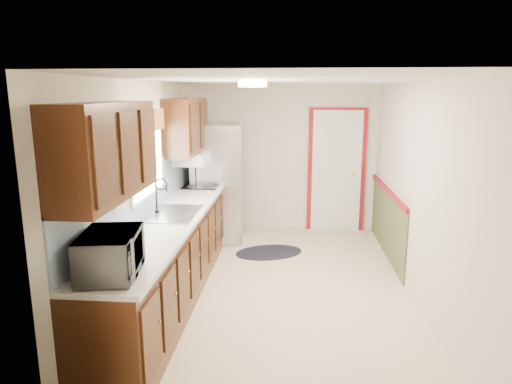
# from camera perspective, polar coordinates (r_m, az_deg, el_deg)

# --- Properties ---
(room_shell) EXTENTS (3.20, 5.20, 2.52)m
(room_shell) POSITION_cam_1_polar(r_m,az_deg,el_deg) (5.16, 3.11, 0.31)
(room_shell) COLOR beige
(room_shell) RESTS_ON ground
(kitchen_run) EXTENTS (0.63, 4.00, 2.20)m
(kitchen_run) POSITION_cam_1_polar(r_m,az_deg,el_deg) (5.15, -10.94, -4.39)
(kitchen_run) COLOR #361A0C
(kitchen_run) RESTS_ON ground
(back_wall_trim) EXTENTS (1.12, 2.30, 2.08)m
(back_wall_trim) POSITION_cam_1_polar(r_m,az_deg,el_deg) (7.43, 11.25, 1.35)
(back_wall_trim) COLOR maroon
(back_wall_trim) RESTS_ON ground
(ceiling_fixture) EXTENTS (0.30, 0.30, 0.06)m
(ceiling_fixture) POSITION_cam_1_polar(r_m,az_deg,el_deg) (4.86, -0.43, 13.36)
(ceiling_fixture) COLOR #FFD88C
(ceiling_fixture) RESTS_ON room_shell
(microwave) EXTENTS (0.42, 0.64, 0.40)m
(microwave) POSITION_cam_1_polar(r_m,az_deg,el_deg) (3.55, -17.76, -6.85)
(microwave) COLOR white
(microwave) RESTS_ON kitchen_run
(refrigerator) EXTENTS (0.80, 0.78, 1.81)m
(refrigerator) POSITION_cam_1_polar(r_m,az_deg,el_deg) (7.05, -4.82, 1.10)
(refrigerator) COLOR #B7B7BC
(refrigerator) RESTS_ON ground
(rug) EXTENTS (1.14, 0.94, 0.01)m
(rug) POSITION_cam_1_polar(r_m,az_deg,el_deg) (6.67, 1.62, -7.54)
(rug) COLOR black
(rug) RESTS_ON ground
(cooktop) EXTENTS (0.50, 0.60, 0.02)m
(cooktop) POSITION_cam_1_polar(r_m,az_deg,el_deg) (6.71, -6.79, 0.86)
(cooktop) COLOR black
(cooktop) RESTS_ON kitchen_run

